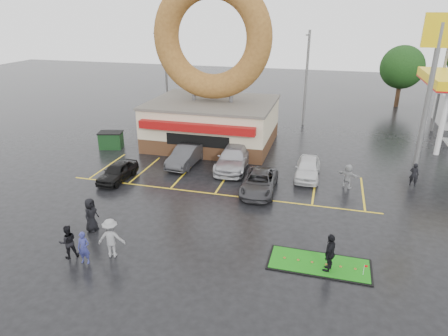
% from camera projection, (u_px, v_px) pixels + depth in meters
% --- Properties ---
extents(ground, '(120.00, 120.00, 0.00)m').
position_uv_depth(ground, '(198.00, 220.00, 22.02)').
color(ground, black).
rests_on(ground, ground).
extents(donut_shop, '(10.20, 8.70, 13.50)m').
position_uv_depth(donut_shop, '(212.00, 92.00, 32.69)').
color(donut_shop, '#472B19').
rests_on(donut_shop, ground).
extents(shell_sign, '(2.20, 0.36, 10.60)m').
position_uv_depth(shell_sign, '(435.00, 64.00, 26.86)').
color(shell_sign, slate).
rests_on(shell_sign, ground).
extents(streetlight_left, '(0.40, 2.21, 9.00)m').
position_uv_depth(streetlight_left, '(166.00, 72.00, 40.48)').
color(streetlight_left, slate).
rests_on(streetlight_left, ground).
extents(streetlight_mid, '(0.40, 2.21, 9.00)m').
position_uv_depth(streetlight_mid, '(306.00, 76.00, 37.99)').
color(streetlight_mid, slate).
rests_on(streetlight_mid, ground).
extents(streetlight_right, '(0.40, 2.21, 9.00)m').
position_uv_depth(streetlight_right, '(442.00, 80.00, 35.98)').
color(streetlight_right, slate).
rests_on(streetlight_right, ground).
extents(tree_far_d, '(4.90, 4.90, 7.00)m').
position_uv_depth(tree_far_d, '(402.00, 67.00, 45.59)').
color(tree_far_d, '#332114').
rests_on(tree_far_d, ground).
extents(car_black, '(1.68, 3.72, 1.24)m').
position_uv_depth(car_black, '(118.00, 172.00, 26.85)').
color(car_black, black).
rests_on(car_black, ground).
extents(car_dgrey, '(1.90, 4.50, 1.45)m').
position_uv_depth(car_dgrey, '(186.00, 156.00, 29.46)').
color(car_dgrey, '#313133').
rests_on(car_dgrey, ground).
extents(car_silver, '(2.43, 5.39, 1.53)m').
position_uv_depth(car_silver, '(234.00, 158.00, 28.88)').
color(car_silver, '#A3A3A8').
rests_on(car_silver, ground).
extents(car_grey, '(2.23, 4.55, 1.24)m').
position_uv_depth(car_grey, '(259.00, 182.00, 25.21)').
color(car_grey, '#323235').
rests_on(car_grey, ground).
extents(car_white, '(1.65, 4.03, 1.37)m').
position_uv_depth(car_white, '(308.00, 168.00, 27.27)').
color(car_white, silver).
rests_on(car_white, ground).
extents(person_blue, '(0.61, 0.44, 1.57)m').
position_uv_depth(person_blue, '(84.00, 248.00, 18.04)').
color(person_blue, navy).
rests_on(person_blue, ground).
extents(person_blackjkt, '(1.01, 1.00, 1.65)m').
position_uv_depth(person_blackjkt, '(68.00, 242.00, 18.44)').
color(person_blackjkt, black).
rests_on(person_blackjkt, ground).
extents(person_hoodie, '(1.39, 1.00, 1.93)m').
position_uv_depth(person_hoodie, '(111.00, 238.00, 18.46)').
color(person_hoodie, gray).
rests_on(person_hoodie, ground).
extents(person_bystander, '(0.66, 0.94, 1.81)m').
position_uv_depth(person_bystander, '(91.00, 215.00, 20.68)').
color(person_bystander, black).
rests_on(person_bystander, ground).
extents(person_cameraman, '(0.75, 1.18, 1.87)m').
position_uv_depth(person_cameraman, '(330.00, 253.00, 17.39)').
color(person_cameraman, black).
rests_on(person_cameraman, ground).
extents(person_walker_near, '(1.54, 1.10, 1.61)m').
position_uv_depth(person_walker_near, '(348.00, 176.00, 25.66)').
color(person_walker_near, '#9C9C9F').
rests_on(person_walker_near, ground).
extents(person_walker_far, '(0.66, 0.53, 1.57)m').
position_uv_depth(person_walker_far, '(414.00, 174.00, 25.97)').
color(person_walker_far, black).
rests_on(person_walker_far, ground).
extents(dumpster, '(2.04, 1.61, 1.30)m').
position_uv_depth(dumpster, '(111.00, 140.00, 33.04)').
color(dumpster, '#163A19').
rests_on(dumpster, ground).
extents(putting_green, '(4.64, 2.04, 0.58)m').
position_uv_depth(putting_green, '(319.00, 264.00, 18.15)').
color(putting_green, black).
rests_on(putting_green, ground).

